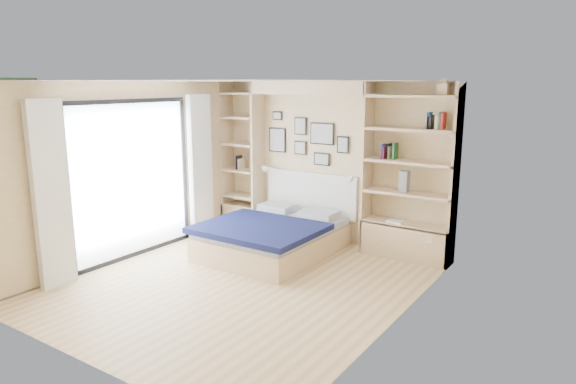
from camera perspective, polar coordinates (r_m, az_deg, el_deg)
The scene contains 8 objects.
ground at distance 6.59m, azimuth -5.10°, elevation -10.10°, with size 4.50×4.50×0.00m, color #DABE81.
room_shell at distance 7.69m, azimuth -0.40°, elevation 1.54°, with size 4.50×4.50×4.50m.
bed at distance 7.60m, azimuth -1.62°, elevation -4.85°, with size 1.67×2.08×1.07m.
photo_gallery at distance 8.23m, azimuth 1.97°, elevation 5.95°, with size 1.48×0.02×0.82m.
reading_lamps at distance 8.03m, azimuth 2.02°, elevation 2.17°, with size 1.92×0.12×0.15m.
shelf_decor at distance 7.38m, azimuth 11.73°, elevation 5.68°, with size 3.57×0.23×2.03m.
deck at distance 9.17m, azimuth -23.00°, elevation -4.62°, with size 3.20×4.00×0.05m, color #655B4B.
deck_chair at distance 9.36m, azimuth -19.02°, elevation -1.38°, with size 0.67×0.94×0.86m.
Camera 1 is at (3.85, -4.74, 2.48)m, focal length 32.00 mm.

